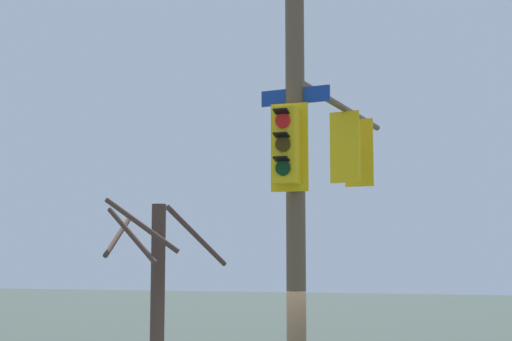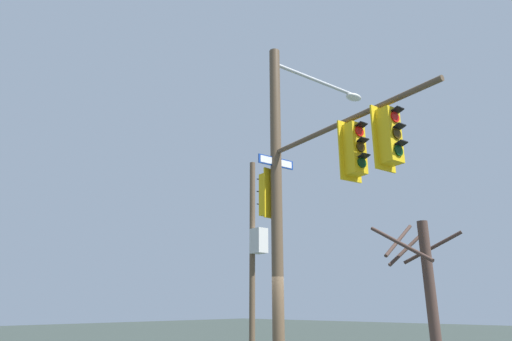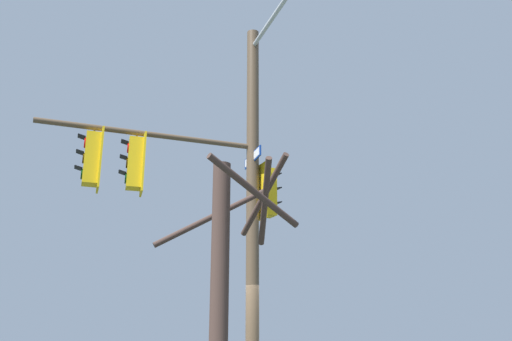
{
  "view_description": "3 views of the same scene",
  "coord_description": "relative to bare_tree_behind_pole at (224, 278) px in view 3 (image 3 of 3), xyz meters",
  "views": [
    {
      "loc": [
        10.37,
        1.94,
        3.11
      ],
      "look_at": [
        0.12,
        -0.33,
        4.27
      ],
      "focal_mm": 49.77,
      "sensor_mm": 36.0,
      "label": 1
    },
    {
      "loc": [
        -6.63,
        8.35,
        1.85
      ],
      "look_at": [
        0.22,
        0.84,
        5.06
      ],
      "focal_mm": 30.06,
      "sensor_mm": 36.0,
      "label": 2
    },
    {
      "loc": [
        -6.03,
        -9.57,
        1.4
      ],
      "look_at": [
        0.24,
        0.43,
        5.15
      ],
      "focal_mm": 37.35,
      "sensor_mm": 36.0,
      "label": 3
    }
  ],
  "objects": [
    {
      "name": "bare_tree_behind_pole",
      "position": [
        0.0,
        0.0,
        0.0
      ],
      "size": [
        1.87,
        2.12,
        4.04
      ],
      "color": "#49352E",
      "rests_on": "ground"
    },
    {
      "name": "main_signal_pole_assembly",
      "position": [
        1.54,
        3.06,
        2.57
      ],
      "size": [
        5.31,
        4.51,
        8.68
      ],
      "rotation": [
        0.0,
        0.0,
        2.93
      ],
      "color": "brown",
      "rests_on": "ground"
    }
  ]
}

